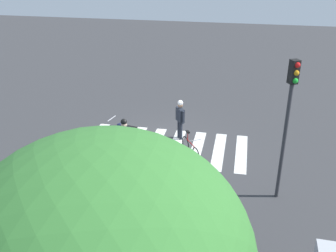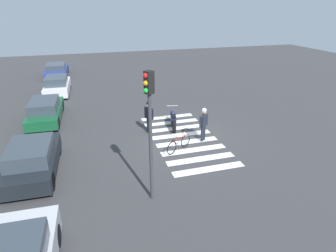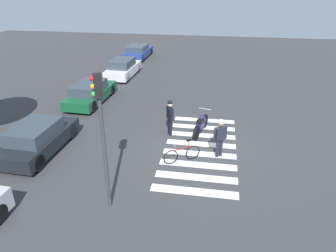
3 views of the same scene
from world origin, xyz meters
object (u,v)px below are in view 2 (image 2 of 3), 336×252
police_motorcycle (173,119)px  car_blue_hatchback (57,70)px  car_green_compact (45,110)px  officer_by_motorcycle (149,115)px  car_black_suv (32,159)px  officer_on_foot (204,122)px  traffic_light_pole (150,119)px  car_white_van (57,85)px  leaning_bicycle (179,144)px

police_motorcycle → car_blue_hatchback: size_ratio=0.48×
police_motorcycle → car_green_compact: (3.09, 6.98, 0.16)m
officer_by_motorcycle → car_black_suv: officer_by_motorcycle is taller
officer_on_foot → traffic_light_pole: (-3.87, 3.61, 2.06)m
car_white_van → car_blue_hatchback: car_white_van is taller
leaning_bicycle → car_green_compact: bearing=47.4°
officer_on_foot → officer_by_motorcycle: 2.94m
officer_on_foot → officer_by_motorcycle: officer_by_motorcycle is taller
leaning_bicycle → car_green_compact: size_ratio=0.32×
car_green_compact → traffic_light_pole: traffic_light_pole is taller
car_blue_hatchback → traffic_light_pole: 21.53m
car_white_van → traffic_light_pole: (-14.72, -3.95, 2.41)m
car_black_suv → traffic_light_pole: bearing=-124.8°
officer_by_motorcycle → car_black_suv: bearing=115.6°
police_motorcycle → car_black_suv: size_ratio=0.50×
officer_on_foot → car_white_van: size_ratio=0.42×
leaning_bicycle → traffic_light_pole: traffic_light_pole is taller
car_green_compact → traffic_light_pole: 10.33m
officer_on_foot → car_black_suv: 7.91m
police_motorcycle → leaning_bicycle: 2.85m
police_motorcycle → leaning_bicycle: bearing=168.2°
traffic_light_pole → leaning_bicycle: bearing=-33.2°
leaning_bicycle → car_green_compact: car_green_compact is taller
car_black_suv → traffic_light_pole: (-2.95, -4.24, 2.41)m
officer_on_foot → traffic_light_pole: bearing=137.0°
police_motorcycle → car_white_van: bearing=37.1°
car_white_van → police_motorcycle: bearing=-142.9°
police_motorcycle → car_black_suv: bearing=113.6°
officer_on_foot → police_motorcycle: bearing=23.9°
officer_by_motorcycle → traffic_light_pole: (-5.56, 1.19, 2.02)m
leaning_bicycle → police_motorcycle: bearing=-11.8°
leaning_bicycle → officer_on_foot: 1.78m
car_white_van → car_blue_hatchback: size_ratio=0.96×
police_motorcycle → traffic_light_pole: traffic_light_pole is taller
car_blue_hatchback → police_motorcycle: bearing=-154.8°
car_green_compact → car_white_van: (5.66, -0.36, 0.03)m
officer_by_motorcycle → car_green_compact: size_ratio=0.40×
officer_by_motorcycle → car_blue_hatchback: 16.36m
car_black_suv → leaning_bicycle: bearing=-87.8°
police_motorcycle → car_blue_hatchback: (14.96, 7.03, 0.12)m
police_motorcycle → car_black_suv: 7.55m
police_motorcycle → officer_on_foot: size_ratio=1.21×
traffic_light_pole → car_blue_hatchback: bearing=11.8°
officer_on_foot → car_blue_hatchback: (17.07, 7.97, -0.42)m
leaning_bicycle → traffic_light_pole: size_ratio=0.31×
leaning_bicycle → officer_by_motorcycle: size_ratio=0.79×
officer_on_foot → car_blue_hatchback: 18.84m
car_black_suv → officer_by_motorcycle: bearing=-64.4°
leaning_bicycle → officer_on_foot: size_ratio=0.81×
officer_by_motorcycle → car_green_compact: bearing=57.4°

